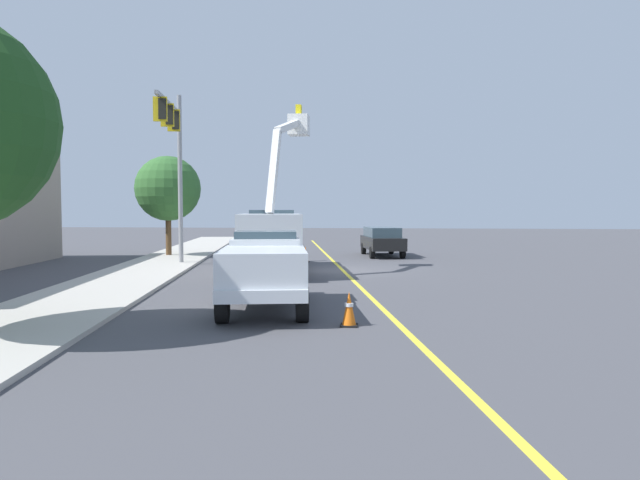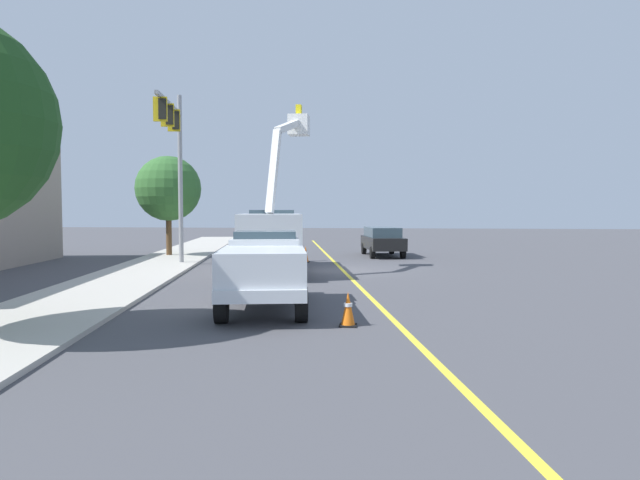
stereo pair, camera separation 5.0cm
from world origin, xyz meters
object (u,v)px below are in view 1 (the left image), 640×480
object	(u,v)px
passing_minivan	(382,239)
traffic_cone_mid_front	(305,254)
utility_bucket_truck	(271,234)
traffic_signal_mast	(174,145)
service_pickup_truck	(265,268)
traffic_cone_leading	(349,309)

from	to	relation	value
passing_minivan	traffic_cone_mid_front	xyz separation A→B (m)	(-4.40, 3.93, -0.56)
utility_bucket_truck	passing_minivan	world-z (taller)	utility_bucket_truck
traffic_signal_mast	service_pickup_truck	bearing A→B (deg)	-148.11
passing_minivan	traffic_signal_mast	world-z (taller)	traffic_signal_mast
traffic_cone_leading	traffic_signal_mast	bearing A→B (deg)	35.64
traffic_cone_leading	utility_bucket_truck	bearing A→B (deg)	19.80
traffic_cone_mid_front	traffic_signal_mast	xyz separation A→B (m)	(-3.41, 5.63, 5.28)
utility_bucket_truck	service_pickup_truck	world-z (taller)	utility_bucket_truck
service_pickup_truck	traffic_cone_leading	distance (m)	3.20
service_pickup_truck	utility_bucket_truck	bearing A→B (deg)	10.15
traffic_cone_mid_front	traffic_signal_mast	bearing A→B (deg)	121.24
utility_bucket_truck	service_pickup_truck	xyz separation A→B (m)	(-9.30, -1.66, -0.51)
service_pickup_truck	traffic_signal_mast	world-z (taller)	traffic_signal_mast
traffic_cone_leading	traffic_signal_mast	size ratio (longest dim) A/B	0.10
utility_bucket_truck	service_pickup_truck	bearing A→B (deg)	-169.85
traffic_cone_leading	traffic_cone_mid_front	distance (m)	16.01
utility_bucket_truck	service_pickup_truck	distance (m)	9.46
utility_bucket_truck	traffic_signal_mast	distance (m)	6.32
service_pickup_truck	traffic_cone_mid_front	bearing A→B (deg)	3.23
passing_minivan	traffic_signal_mast	bearing A→B (deg)	129.27
service_pickup_truck	traffic_cone_mid_front	world-z (taller)	service_pickup_truck
service_pickup_truck	traffic_cone_leading	size ratio (longest dim) A/B	7.33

